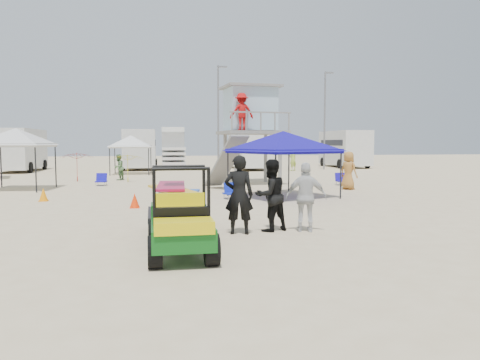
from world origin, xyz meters
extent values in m
plane|color=beige|center=(0.00, 0.00, 0.00)|extent=(140.00, 140.00, 0.00)
cube|color=#0C5214|center=(-1.07, 0.73, 0.50)|extent=(1.17, 2.31, 0.40)
cube|color=yellow|center=(-1.07, 0.73, 0.75)|extent=(1.06, 0.66, 0.22)
cylinder|color=black|center=(-1.58, -0.10, 0.29)|extent=(0.27, 0.59, 0.59)
cube|color=black|center=(-1.07, 3.03, 0.49)|extent=(1.39, 2.01, 0.13)
cylinder|color=black|center=(-1.65, 3.03, 0.26)|extent=(0.22, 0.53, 0.52)
imported|color=black|center=(0.43, 2.73, 0.96)|extent=(0.78, 0.59, 1.93)
imported|color=black|center=(1.28, 2.98, 0.91)|extent=(1.08, 0.97, 1.81)
imported|color=silver|center=(2.13, 2.73, 0.87)|extent=(1.09, 0.66, 1.74)
cylinder|color=gray|center=(2.23, 14.85, 1.33)|extent=(0.19, 0.19, 2.66)
cube|color=gray|center=(3.40, 16.02, 2.74)|extent=(3.49, 3.49, 0.17)
cube|color=#AACADC|center=(3.40, 16.34, 3.99)|extent=(2.64, 2.36, 2.23)
imported|color=#B20F0F|center=(2.55, 14.95, 3.76)|extent=(1.21, 0.69, 1.87)
cylinder|color=black|center=(1.85, 8.31, 0.97)|extent=(0.06, 0.06, 1.93)
pyramid|color=#150D92|center=(3.47, 9.93, 2.68)|extent=(4.47, 4.47, 0.80)
cube|color=#150D92|center=(3.47, 9.93, 1.88)|extent=(4.47, 4.47, 0.18)
pyramid|color=silver|center=(-8.03, 14.98, 2.90)|extent=(3.11, 3.11, 0.80)
cube|color=silver|center=(-8.03, 14.98, 2.10)|extent=(3.11, 3.11, 0.18)
cylinder|color=black|center=(-4.68, 23.93, 0.98)|extent=(0.06, 0.06, 1.97)
pyramid|color=silver|center=(-3.39, 25.22, 2.72)|extent=(2.85, 2.85, 0.80)
cube|color=silver|center=(-3.39, 25.22, 1.92)|extent=(2.85, 2.85, 0.18)
imported|color=#AB1C12|center=(-6.07, 19.35, 0.85)|extent=(1.87, 1.90, 1.69)
imported|color=gold|center=(-3.16, 18.42, 0.80)|extent=(2.48, 2.47, 1.60)
cone|color=#FE3608|center=(-2.31, 7.83, 0.25)|extent=(0.34, 0.34, 0.50)
cone|color=orange|center=(-5.82, 10.30, 0.25)|extent=(0.34, 0.34, 0.50)
cube|color=#1510B2|center=(-4.42, 16.48, 0.22)|extent=(0.59, 0.55, 0.06)
cube|color=#1510B2|center=(-4.42, 16.72, 0.42)|extent=(0.56, 0.23, 0.44)
cylinder|color=#B2B2B7|center=(-4.64, 16.28, 0.10)|extent=(0.03, 0.03, 0.20)
cube|color=#1023B5|center=(1.32, 9.74, 0.22)|extent=(0.68, 0.65, 0.06)
cube|color=#1023B5|center=(1.32, 9.98, 0.42)|extent=(0.57, 0.34, 0.44)
cylinder|color=#B2B2B7|center=(1.10, 9.54, 0.10)|extent=(0.03, 0.03, 0.20)
cube|color=#1A0FA3|center=(7.92, 14.62, 0.22)|extent=(0.55, 0.51, 0.06)
cube|color=#1A0FA3|center=(7.92, 14.86, 0.42)|extent=(0.54, 0.18, 0.44)
cylinder|color=#B2B2B7|center=(7.70, 14.42, 0.10)|extent=(0.03, 0.03, 0.20)
cube|color=silver|center=(-12.00, 30.00, 1.75)|extent=(2.50, 6.80, 3.00)
cube|color=black|center=(-12.00, 30.00, 2.20)|extent=(2.54, 5.44, 0.50)
cube|color=silver|center=(-3.00, 31.50, 1.75)|extent=(2.50, 6.50, 3.00)
cube|color=black|center=(-3.00, 31.50, 2.20)|extent=(2.54, 5.20, 0.50)
cylinder|color=black|center=(-4.25, 29.42, 0.40)|extent=(0.25, 0.80, 0.80)
cube|color=silver|center=(6.00, 30.00, 1.75)|extent=(2.50, 7.00, 3.00)
cube|color=black|center=(6.00, 30.00, 2.20)|extent=(2.54, 5.60, 0.50)
cylinder|color=black|center=(4.75, 27.76, 0.40)|extent=(0.25, 0.80, 0.80)
cube|color=silver|center=(15.00, 31.50, 1.75)|extent=(2.50, 6.60, 3.00)
cube|color=black|center=(15.00, 31.50, 2.20)|extent=(2.54, 5.28, 0.50)
cylinder|color=black|center=(13.75, 29.39, 0.40)|extent=(0.25, 0.80, 0.80)
cylinder|color=slate|center=(3.00, 27.00, 4.00)|extent=(0.14, 0.14, 8.00)
cylinder|color=slate|center=(12.00, 28.50, 4.00)|extent=(0.14, 0.14, 8.00)
imported|color=#B7D550|center=(8.95, 27.19, 0.92)|extent=(0.80, 0.72, 1.83)
imported|color=#567E4C|center=(-3.83, 20.01, 0.77)|extent=(0.83, 0.92, 1.53)
imported|color=#AE7231|center=(7.37, 12.48, 0.90)|extent=(0.95, 1.05, 1.80)
camera|label=1|loc=(-1.48, -8.38, 2.23)|focal=35.00mm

